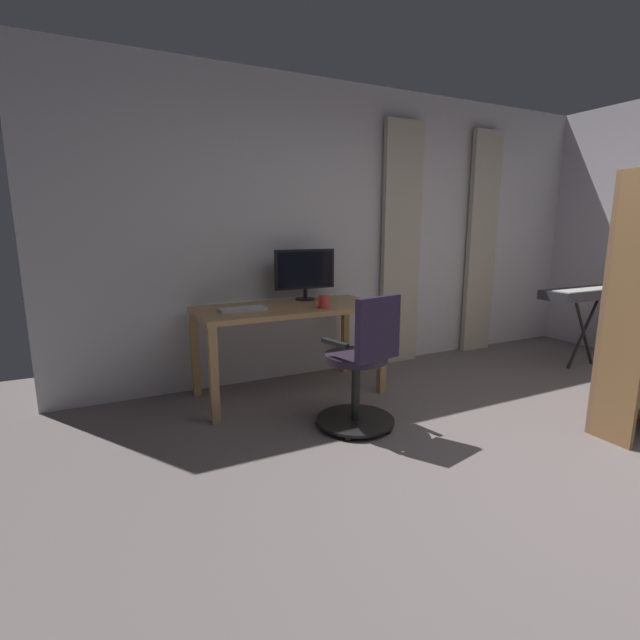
# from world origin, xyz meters

# --- Properties ---
(ground_plane) EXTENTS (7.44, 7.44, 0.00)m
(ground_plane) POSITION_xyz_m (0.00, 0.00, 0.00)
(ground_plane) COLOR slate
(back_room_partition) EXTENTS (5.72, 0.10, 2.69)m
(back_room_partition) POSITION_xyz_m (0.00, -2.75, 1.34)
(back_room_partition) COLOR silver
(back_room_partition) RESTS_ON ground
(curtain_left_panel) EXTENTS (0.38, 0.06, 2.41)m
(curtain_left_panel) POSITION_xyz_m (-1.53, -2.64, 1.20)
(curtain_left_panel) COLOR #B9B19C
(curtain_left_panel) RESTS_ON ground
(curtain_right_panel) EXTENTS (0.44, 0.06, 2.41)m
(curtain_right_panel) POSITION_xyz_m (-0.43, -2.64, 1.20)
(curtain_right_panel) COLOR #B9B19C
(curtain_right_panel) RESTS_ON ground
(desk) EXTENTS (1.51, 0.71, 0.76)m
(desk) POSITION_xyz_m (0.98, -2.25, 0.67)
(desk) COLOR #AE8350
(desk) RESTS_ON ground
(office_chair) EXTENTS (0.56, 0.56, 0.96)m
(office_chair) POSITION_xyz_m (0.79, -1.39, 0.44)
(office_chair) COLOR black
(office_chair) RESTS_ON ground
(computer_monitor) EXTENTS (0.57, 0.18, 0.45)m
(computer_monitor) POSITION_xyz_m (0.72, -2.49, 1.01)
(computer_monitor) COLOR black
(computer_monitor) RESTS_ON desk
(computer_keyboard) EXTENTS (0.36, 0.14, 0.02)m
(computer_keyboard) POSITION_xyz_m (1.38, -2.21, 0.77)
(computer_keyboard) COLOR #B7BCC1
(computer_keyboard) RESTS_ON desk
(computer_mouse) EXTENTS (0.06, 0.10, 0.04)m
(computer_mouse) POSITION_xyz_m (0.69, -2.15, 0.78)
(computer_mouse) COLOR white
(computer_mouse) RESTS_ON desk
(mug_tea) EXTENTS (0.14, 0.09, 0.10)m
(mug_tea) POSITION_xyz_m (0.77, -2.01, 0.81)
(mug_tea) COLOR #CC3D33
(mug_tea) RESTS_ON desk
(piano_keyboard) EXTENTS (1.08, 0.33, 0.81)m
(piano_keyboard) POSITION_xyz_m (-1.98, -1.64, 0.74)
(piano_keyboard) COLOR black
(piano_keyboard) RESTS_ON ground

